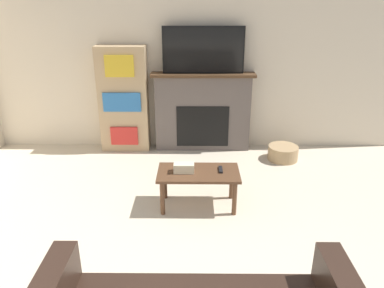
% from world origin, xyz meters
% --- Properties ---
extents(wall_back, '(6.57, 0.06, 2.70)m').
position_xyz_m(wall_back, '(0.00, 4.67, 1.35)').
color(wall_back, beige).
rests_on(wall_back, ground_plane).
extents(fireplace, '(1.49, 0.28, 1.15)m').
position_xyz_m(fireplace, '(0.31, 4.53, 0.58)').
color(fireplace, '#605651').
rests_on(fireplace, ground_plane).
extents(tv, '(1.14, 0.03, 0.65)m').
position_xyz_m(tv, '(0.31, 4.51, 1.48)').
color(tv, black).
rests_on(tv, fireplace).
extents(coffee_table, '(0.89, 0.47, 0.42)m').
position_xyz_m(coffee_table, '(0.23, 2.85, 0.36)').
color(coffee_table, brown).
rests_on(coffee_table, ground_plane).
extents(tissue_box, '(0.22, 0.12, 0.10)m').
position_xyz_m(tissue_box, '(0.08, 2.85, 0.47)').
color(tissue_box, beige).
rests_on(tissue_box, coffee_table).
extents(remote_control, '(0.04, 0.15, 0.02)m').
position_xyz_m(remote_control, '(0.48, 2.88, 0.44)').
color(remote_control, black).
rests_on(remote_control, coffee_table).
extents(bookshelf, '(0.71, 0.29, 1.54)m').
position_xyz_m(bookshelf, '(-0.85, 4.50, 0.77)').
color(bookshelf, tan).
rests_on(bookshelf, ground_plane).
extents(storage_basket, '(0.42, 0.42, 0.20)m').
position_xyz_m(storage_basket, '(1.45, 4.11, 0.10)').
color(storage_basket, tan).
rests_on(storage_basket, ground_plane).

